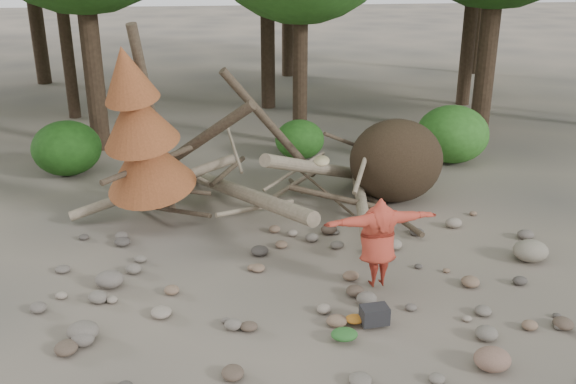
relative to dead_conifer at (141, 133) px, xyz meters
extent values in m
plane|color=#514C44|center=(3.12, -3.37, -2.11)|extent=(120.00, 120.00, 0.00)
ellipsoid|color=#332619|center=(5.72, 0.93, -1.12)|extent=(2.20, 1.87, 1.98)
cylinder|color=gray|center=(2.12, 0.33, -1.56)|extent=(2.61, 5.11, 1.08)
cylinder|color=gray|center=(3.92, 0.83, -1.21)|extent=(3.18, 3.71, 1.90)
cylinder|color=brown|center=(0.92, 1.23, -0.71)|extent=(3.08, 1.91, 2.49)
cylinder|color=gray|center=(4.72, 0.13, -1.76)|extent=(1.13, 4.98, 0.43)
cylinder|color=brown|center=(2.82, 1.43, -0.31)|extent=(2.39, 1.03, 2.89)
cylinder|color=gray|center=(0.12, 0.63, -1.41)|extent=(3.71, 0.86, 1.20)
cylinder|color=#4C3F30|center=(0.62, 0.13, -1.81)|extent=(1.52, 1.70, 0.49)
cylinder|color=gray|center=(3.32, 1.03, -1.31)|extent=(1.57, 0.85, 0.69)
cylinder|color=#4C3F30|center=(4.92, 1.53, -0.91)|extent=(1.92, 1.25, 1.10)
cylinder|color=gray|center=(1.92, 0.83, -0.61)|extent=(0.37, 1.42, 0.85)
cylinder|color=#4C3F30|center=(5.32, -0.17, -1.96)|extent=(0.79, 2.54, 0.12)
cylinder|color=gray|center=(2.32, -0.27, -1.66)|extent=(1.78, 1.11, 0.29)
cylinder|color=#4C3F30|center=(0.22, 0.43, 0.09)|extent=(0.67, 1.13, 4.35)
cone|color=brown|center=(0.06, 0.12, -0.61)|extent=(2.06, 2.13, 1.86)
cone|color=brown|center=(-0.05, -0.09, 0.39)|extent=(1.71, 1.78, 1.65)
cone|color=brown|center=(-0.14, -0.28, 1.29)|extent=(1.23, 1.30, 1.41)
cylinder|color=#38281C|center=(4.12, 5.83, 1.46)|extent=(0.44, 0.44, 7.14)
cylinder|color=#38281C|center=(-3.38, 10.13, 1.67)|extent=(0.42, 0.42, 7.56)
ellipsoid|color=#1E4D14|center=(-2.38, 3.83, -1.39)|extent=(1.80, 1.80, 1.44)
ellipsoid|color=#28621C|center=(3.92, 4.43, -1.55)|extent=(1.40, 1.40, 1.12)
ellipsoid|color=#327424|center=(8.12, 3.63, -1.31)|extent=(2.00, 2.00, 1.60)
imported|color=#AF3727|center=(4.23, -3.17, -1.21)|extent=(2.06, 0.76, 1.64)
cylinder|color=tan|center=(3.31, -2.61, 0.12)|extent=(0.31, 0.29, 0.16)
cube|color=black|center=(3.90, -4.38, -1.97)|extent=(0.46, 0.33, 0.29)
ellipsoid|color=#265A24|center=(3.33, -4.75, -2.03)|extent=(0.42, 0.35, 0.16)
ellipsoid|color=#A6611C|center=(3.60, -4.31, -2.05)|extent=(0.32, 0.26, 0.12)
ellipsoid|color=#665E55|center=(-0.66, -4.20, -1.96)|extent=(0.49, 0.44, 0.29)
ellipsoid|color=#7D5D4E|center=(5.30, -5.67, -1.95)|extent=(0.54, 0.48, 0.32)
ellipsoid|color=gray|center=(7.46, -2.49, -1.91)|extent=(0.68, 0.61, 0.41)
ellipsoid|color=#655D55|center=(-0.48, -2.57, -1.96)|extent=(0.50, 0.45, 0.30)
camera|label=1|loc=(1.46, -12.98, 3.57)|focal=40.00mm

